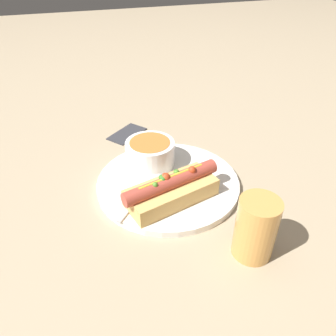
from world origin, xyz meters
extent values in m
plane|color=tan|center=(0.00, 0.00, 0.00)|extent=(4.00, 4.00, 0.00)
cylinder|color=white|center=(0.00, 0.00, 0.01)|extent=(0.29, 0.29, 0.01)
cube|color=#DBAD60|center=(-0.01, -0.06, 0.03)|extent=(0.18, 0.11, 0.03)
cylinder|color=#B24738|center=(-0.01, -0.06, 0.06)|extent=(0.20, 0.07, 0.03)
sphere|color=#C63F1E|center=(0.03, -0.05, 0.07)|extent=(0.01, 0.01, 0.01)
sphere|color=#518C2D|center=(0.00, -0.05, 0.07)|extent=(0.01, 0.01, 0.01)
sphere|color=#387A28|center=(-0.03, -0.06, 0.07)|extent=(0.01, 0.01, 0.01)
sphere|color=#C63F1E|center=(-0.02, -0.06, 0.07)|extent=(0.02, 0.02, 0.02)
sphere|color=#518C2D|center=(-0.05, -0.07, 0.07)|extent=(0.01, 0.01, 0.01)
sphere|color=#387A28|center=(-0.03, -0.06, 0.07)|extent=(0.01, 0.01, 0.01)
cylinder|color=gold|center=(-0.01, -0.06, 0.07)|extent=(0.13, 0.04, 0.01)
cylinder|color=white|center=(-0.02, 0.07, 0.04)|extent=(0.11, 0.11, 0.05)
cylinder|color=#C67533|center=(-0.02, 0.07, 0.06)|extent=(0.09, 0.09, 0.02)
cube|color=#B7B7BC|center=(-0.07, -0.04, 0.02)|extent=(0.10, 0.11, 0.00)
ellipsoid|color=#B7B7BC|center=(-0.02, 0.02, 0.02)|extent=(0.04, 0.04, 0.01)
cylinder|color=#D8994C|center=(0.07, -0.21, 0.05)|extent=(0.07, 0.07, 0.11)
cube|color=#333338|center=(-0.03, 0.24, 0.00)|extent=(0.11, 0.11, 0.01)
camera|label=1|loc=(-0.17, -0.51, 0.43)|focal=35.00mm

